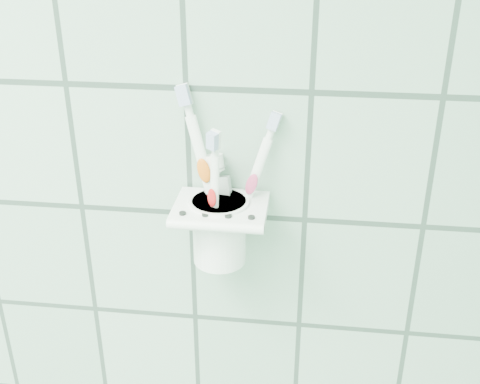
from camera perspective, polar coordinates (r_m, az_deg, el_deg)
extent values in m
cube|color=white|center=(0.77, -1.41, -0.99)|extent=(0.05, 0.02, 0.03)
cube|color=white|center=(0.74, -1.84, -1.63)|extent=(0.11, 0.09, 0.01)
cylinder|color=white|center=(0.70, -2.37, -3.28)|extent=(0.11, 0.01, 0.01)
cylinder|color=black|center=(0.71, -5.47, -2.05)|extent=(0.01, 0.01, 0.00)
cylinder|color=black|center=(0.71, -3.31, -2.18)|extent=(0.01, 0.01, 0.00)
cylinder|color=black|center=(0.71, -1.12, -2.32)|extent=(0.01, 0.01, 0.00)
cylinder|color=black|center=(0.70, 1.09, -2.45)|extent=(0.01, 0.01, 0.00)
cylinder|color=white|center=(0.76, -1.96, -3.69)|extent=(0.07, 0.07, 0.09)
cylinder|color=white|center=(0.74, -2.01, -1.00)|extent=(0.08, 0.08, 0.01)
cylinder|color=black|center=(0.74, -2.01, -0.93)|extent=(0.06, 0.06, 0.00)
cylinder|color=white|center=(0.73, -1.31, 0.30)|extent=(0.06, 0.04, 0.18)
cylinder|color=white|center=(0.69, -1.40, 7.84)|extent=(0.02, 0.01, 0.03)
cube|color=silver|center=(0.68, -1.49, 8.88)|extent=(0.02, 0.01, 0.03)
cube|color=white|center=(0.69, -1.40, 9.07)|extent=(0.02, 0.01, 0.03)
ellipsoid|color=orange|center=(0.72, -1.40, 1.65)|extent=(0.02, 0.01, 0.04)
cylinder|color=white|center=(0.74, -1.23, -0.57)|extent=(0.06, 0.04, 0.15)
cylinder|color=white|center=(0.70, -1.30, 5.87)|extent=(0.02, 0.01, 0.02)
cube|color=silver|center=(0.69, -1.38, 6.75)|extent=(0.02, 0.01, 0.02)
cube|color=white|center=(0.70, -1.30, 6.93)|extent=(0.02, 0.01, 0.03)
ellipsoid|color=#D83F72|center=(0.72, -1.30, 0.58)|extent=(0.02, 0.01, 0.03)
cylinder|color=white|center=(0.74, -2.64, -1.05)|extent=(0.02, 0.04, 0.15)
cylinder|color=white|center=(0.70, -2.78, 5.00)|extent=(0.01, 0.01, 0.02)
cube|color=silver|center=(0.69, -2.88, 5.81)|extent=(0.02, 0.02, 0.02)
cube|color=white|center=(0.70, -2.79, 5.99)|extent=(0.01, 0.01, 0.02)
ellipsoid|color=red|center=(0.72, -2.73, 0.02)|extent=(0.02, 0.01, 0.03)
cube|color=silver|center=(0.76, -1.38, -2.30)|extent=(0.05, 0.03, 0.10)
cube|color=silver|center=(0.78, -1.35, -5.33)|extent=(0.04, 0.01, 0.02)
cone|color=silver|center=(0.73, -1.43, 1.36)|extent=(0.03, 0.03, 0.02)
cylinder|color=white|center=(0.73, -1.44, 2.28)|extent=(0.03, 0.03, 0.03)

